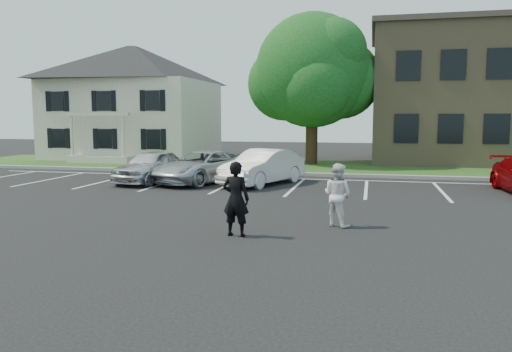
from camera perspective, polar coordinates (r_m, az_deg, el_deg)
The scene contains 11 objects.
ground_plane at distance 12.45m, azimuth -1.05°, elevation -6.25°, with size 90.00×90.00×0.00m, color black.
curb at distance 24.11m, azimuth 5.92°, elevation 0.19°, with size 40.00×0.30×0.15m, color gray.
grass_strip at distance 28.06m, azimuth 6.94°, elevation 1.02°, with size 44.00×8.00×0.08m, color #274914.
stall_lines at distance 20.97m, azimuth 8.67°, elevation -1.01°, with size 34.00×5.36×0.01m.
house at distance 35.55m, azimuth -13.77°, elevation 8.18°, with size 10.30×9.22×7.60m.
tree at distance 29.79m, azimuth 6.67°, elevation 11.57°, with size 7.80×7.20×8.80m.
man_black_suit at distance 11.73m, azimuth -2.32°, elevation -2.62°, with size 0.65×0.43×1.78m, color black.
man_white_shirt at distance 12.98m, azimuth 9.30°, elevation -2.15°, with size 0.79×0.62×1.63m, color white.
car_silver_west at distance 22.02m, azimuth -11.88°, elevation 1.12°, with size 1.67×4.15×1.41m, color silver.
car_silver_minivan at distance 21.55m, azimuth -6.13°, elevation 1.05°, with size 2.27×4.92×1.37m, color #B3B6BB.
car_white_sedan at distance 20.83m, azimuth 0.80°, elevation 1.03°, with size 1.56×4.47×1.47m, color silver.
Camera 1 is at (2.96, -11.77, 2.79)m, focal length 35.00 mm.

